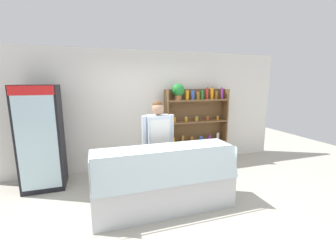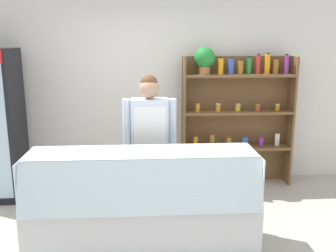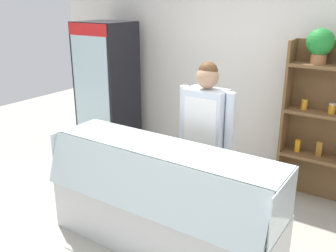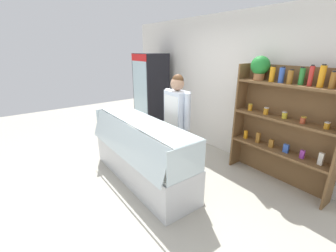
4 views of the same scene
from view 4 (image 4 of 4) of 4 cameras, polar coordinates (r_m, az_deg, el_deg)
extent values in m
plane|color=#B7B2A3|center=(3.73, -3.93, -14.60)|extent=(12.00, 12.00, 0.00)
cube|color=white|center=(4.52, 17.30, 9.14)|extent=(6.80, 0.10, 2.70)
cube|color=black|center=(5.82, -4.26, 8.28)|extent=(0.73, 0.64, 1.95)
cube|color=silver|center=(5.66, -7.06, 7.87)|extent=(0.65, 0.01, 1.75)
cube|color=red|center=(5.56, -7.47, 16.87)|extent=(0.69, 0.01, 0.16)
cylinder|color=purple|center=(6.04, -7.35, 2.20)|extent=(0.06, 0.06, 0.15)
cylinder|color=silver|center=(5.91, -6.63, 2.10)|extent=(0.05, 0.05, 0.20)
cylinder|color=red|center=(5.78, -5.87, 1.64)|extent=(0.07, 0.07, 0.18)
cylinder|color=#3356B2|center=(5.66, -5.08, 1.17)|extent=(0.05, 0.05, 0.16)
cylinder|color=orange|center=(5.89, -7.45, 7.14)|extent=(0.06, 0.06, 0.19)
cylinder|color=purple|center=(5.72, -6.44, 6.69)|extent=(0.05, 0.05, 0.16)
cylinder|color=#2D8C38|center=(5.54, -5.38, 6.43)|extent=(0.05, 0.05, 0.18)
cylinder|color=#3356B2|center=(5.80, -7.67, 12.20)|extent=(0.07, 0.07, 0.20)
cylinder|color=orange|center=(5.63, -6.63, 11.76)|extent=(0.06, 0.06, 0.14)
cylinder|color=#9E6623|center=(5.46, -5.54, 11.60)|extent=(0.07, 0.07, 0.15)
cube|color=brown|center=(3.92, 27.80, -0.22)|extent=(1.56, 0.02, 1.83)
cube|color=brown|center=(4.17, 17.64, 2.18)|extent=(0.03, 0.28, 1.83)
cube|color=brown|center=(3.93, 26.06, -5.68)|extent=(1.50, 0.28, 0.04)
cube|color=brown|center=(3.76, 27.18, 1.46)|extent=(1.50, 0.28, 0.04)
cube|color=brown|center=(3.65, 28.40, 9.14)|extent=(1.50, 0.28, 0.04)
cylinder|color=#996038|center=(3.88, 22.07, 11.52)|extent=(0.16, 0.16, 0.10)
sphere|color=#1F7B2D|center=(3.86, 22.39, 14.06)|extent=(0.29, 0.29, 0.29)
cylinder|color=orange|center=(3.75, 24.94, 11.80)|extent=(0.08, 0.08, 0.22)
cylinder|color=black|center=(3.75, 25.30, 13.55)|extent=(0.05, 0.05, 0.02)
cylinder|color=#3356B2|center=(3.68, 26.88, 11.41)|extent=(0.08, 0.08, 0.21)
cylinder|color=black|center=(3.68, 27.27, 13.17)|extent=(0.05, 0.05, 0.02)
cylinder|color=#9E6623|center=(3.62, 28.59, 10.82)|extent=(0.07, 0.07, 0.19)
cylinder|color=black|center=(3.63, 29.02, 12.39)|extent=(0.05, 0.05, 0.02)
cylinder|color=#2D8C38|center=(3.61, 30.85, 10.75)|extent=(0.07, 0.07, 0.22)
cylinder|color=black|center=(3.57, 31.01, 12.64)|extent=(0.05, 0.05, 0.02)
cylinder|color=red|center=(3.54, 32.53, 10.63)|extent=(0.06, 0.06, 0.26)
cylinder|color=black|center=(3.53, 32.91, 12.82)|extent=(0.04, 0.04, 0.02)
cylinder|color=orange|center=(3.49, 34.48, 10.31)|extent=(0.08, 0.08, 0.27)
cylinder|color=black|center=(3.48, 34.93, 12.64)|extent=(0.05, 0.05, 0.02)
cylinder|color=#9E6623|center=(3.47, 36.41, 9.30)|extent=(0.08, 0.08, 0.20)
cylinder|color=black|center=(3.45, 36.67, 11.05)|extent=(0.05, 0.05, 0.02)
cylinder|color=orange|center=(4.01, 20.15, 4.44)|extent=(0.07, 0.07, 0.10)
cylinder|color=gold|center=(4.00, 20.26, 5.22)|extent=(0.07, 0.07, 0.01)
cylinder|color=orange|center=(3.86, 23.61, 3.45)|extent=(0.07, 0.07, 0.10)
cylinder|color=silver|center=(3.85, 23.77, 4.24)|extent=(0.07, 0.07, 0.01)
cylinder|color=yellow|center=(3.76, 27.51, 2.42)|extent=(0.07, 0.07, 0.09)
cylinder|color=silver|center=(3.73, 27.51, 3.15)|extent=(0.07, 0.07, 0.01)
cylinder|color=#BF4C2D|center=(3.62, 31.03, 1.18)|extent=(0.07, 0.07, 0.08)
cylinder|color=gold|center=(3.63, 31.27, 1.92)|extent=(0.07, 0.07, 0.01)
cylinder|color=orange|center=(3.55, 35.35, 0.03)|extent=(0.07, 0.07, 0.08)
cylinder|color=silver|center=(3.54, 35.49, 0.74)|extent=(0.07, 0.07, 0.01)
cube|color=orange|center=(4.16, 19.16, -2.05)|extent=(0.05, 0.04, 0.14)
cube|color=#9E6623|center=(4.04, 21.90, -2.80)|extent=(0.06, 0.04, 0.17)
cube|color=#9E6623|center=(3.94, 24.74, -4.06)|extent=(0.07, 0.05, 0.13)
cube|color=#3356B2|center=(3.85, 27.77, -5.07)|extent=(0.08, 0.04, 0.13)
cube|color=purple|center=(3.77, 30.94, -6.19)|extent=(0.06, 0.04, 0.12)
cube|color=silver|center=(3.69, 34.33, -6.91)|extent=(0.06, 0.04, 0.18)
cube|color=silver|center=(3.75, -6.59, -9.54)|extent=(2.21, 0.65, 0.55)
cube|color=white|center=(3.62, -6.77, -5.44)|extent=(2.15, 0.59, 0.03)
cube|color=silver|center=(3.41, -11.33, -3.51)|extent=(2.17, 0.16, 0.47)
cube|color=silver|center=(3.49, -6.33, 1.19)|extent=(2.17, 0.49, 0.01)
cube|color=silver|center=(4.48, -13.92, 1.78)|extent=(0.01, 0.61, 0.45)
cube|color=silver|center=(2.73, 4.84, -9.26)|extent=(0.01, 0.61, 0.45)
cube|color=tan|center=(4.41, -11.97, -0.62)|extent=(0.16, 0.12, 0.05)
cube|color=white|center=(4.34, -14.29, -1.10)|extent=(0.05, 0.03, 0.02)
cube|color=beige|center=(4.21, -10.63, -1.40)|extent=(0.17, 0.14, 0.06)
cube|color=white|center=(4.14, -13.04, -2.01)|extent=(0.05, 0.03, 0.02)
cube|color=tan|center=(4.02, -9.15, -2.38)|extent=(0.17, 0.13, 0.05)
cube|color=white|center=(3.94, -11.66, -3.00)|extent=(0.05, 0.03, 0.02)
cube|color=tan|center=(3.83, -7.52, -3.50)|extent=(0.16, 0.11, 0.04)
cube|color=white|center=(3.75, -10.13, -4.09)|extent=(0.05, 0.03, 0.02)
cube|color=tan|center=(3.64, -5.73, -4.57)|extent=(0.16, 0.12, 0.05)
cube|color=white|center=(3.55, -8.42, -5.30)|extent=(0.05, 0.03, 0.02)
cube|color=beige|center=(3.46, -3.73, -5.90)|extent=(0.16, 0.14, 0.04)
cube|color=white|center=(3.37, -6.53, -6.64)|extent=(0.05, 0.03, 0.02)
cube|color=beige|center=(3.28, -1.51, -7.22)|extent=(0.16, 0.12, 0.05)
cube|color=white|center=(3.19, -4.40, -8.13)|extent=(0.05, 0.03, 0.02)
cube|color=tan|center=(3.12, 0.98, -8.83)|extent=(0.16, 0.13, 0.04)
cube|color=white|center=(3.02, -2.00, -9.77)|extent=(0.05, 0.03, 0.02)
cube|color=tan|center=(2.96, 3.76, -10.48)|extent=(0.16, 0.12, 0.04)
cube|color=white|center=(2.85, 0.71, -11.59)|extent=(0.05, 0.03, 0.02)
cylinder|color=#A35B4C|center=(4.33, -14.09, -0.42)|extent=(0.18, 0.18, 0.15)
cylinder|color=tan|center=(4.14, -12.87, -1.52)|extent=(0.20, 0.13, 0.11)
cylinder|color=white|center=(3.11, -2.94, -7.47)|extent=(0.07, 0.07, 0.18)
cylinder|color=white|center=(3.03, -1.89, -7.71)|extent=(0.07, 0.07, 0.23)
cylinder|color=#4C4233|center=(4.03, 1.35, -5.51)|extent=(0.13, 0.13, 0.78)
cylinder|color=#4C4233|center=(3.90, 2.98, -6.39)|extent=(0.13, 0.13, 0.78)
cube|color=silver|center=(3.72, 2.29, 4.02)|extent=(0.41, 0.24, 0.64)
cube|color=white|center=(3.75, 0.73, -1.35)|extent=(0.34, 0.01, 1.20)
cylinder|color=silver|center=(3.90, -0.04, 5.26)|extent=(0.09, 0.09, 0.58)
cylinder|color=silver|center=(3.52, 4.88, 3.65)|extent=(0.09, 0.09, 0.58)
sphere|color=tan|center=(3.63, 2.38, 10.69)|extent=(0.22, 0.22, 0.22)
sphere|color=brown|center=(3.63, 2.52, 11.56)|extent=(0.19, 0.19, 0.19)
camera|label=1|loc=(4.16, -59.61, 9.05)|focal=24.00mm
camera|label=2|loc=(3.37, -69.78, 6.42)|focal=40.00mm
camera|label=3|loc=(1.46, -77.13, 11.66)|focal=40.00mm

